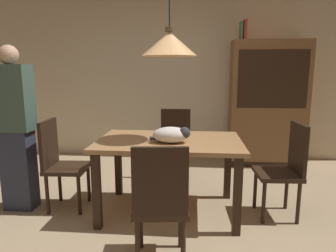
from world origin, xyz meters
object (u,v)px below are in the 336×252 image
person_standing (15,129)px  cat_sleeping (172,135)px  chair_far_back (175,142)px  chair_near_front (160,201)px  chair_left_side (60,160)px  pendant_lamp (169,44)px  book_green_slim (241,31)px  book_red_tall (245,30)px  dining_table (169,150)px  chair_right_side (286,166)px  hutch_bookcase (267,106)px

person_standing → cat_sleeping: bearing=-2.6°
chair_far_back → chair_near_front: (0.01, -1.76, 0.00)m
chair_left_side → pendant_lamp: bearing=0.2°
book_green_slim → pendant_lamp: bearing=-117.2°
book_red_tall → person_standing: (-2.49, -1.80, -1.15)m
chair_left_side → person_standing: person_standing is taller
book_green_slim → person_standing: bearing=-143.7°
dining_table → cat_sleeping: 0.22m
dining_table → pendant_lamp: bearing=86.4°
cat_sleeping → pendant_lamp: (-0.03, 0.12, 0.84)m
dining_table → book_green_slim: 2.38m
chair_left_side → chair_near_front: size_ratio=1.00×
dining_table → chair_left_side: 1.14m
cat_sleeping → book_green_slim: size_ratio=1.51×
chair_right_side → person_standing: (-2.67, -0.05, 0.33)m
hutch_bookcase → book_red_tall: bearing=179.8°
book_red_tall → chair_left_side: bearing=-139.8°
dining_table → chair_left_side: (-1.13, -0.00, -0.14)m
chair_right_side → chair_left_side: bearing=-179.8°
chair_right_side → book_red_tall: bearing=95.9°
chair_near_front → cat_sleeping: chair_near_front is taller
dining_table → hutch_bookcase: bearing=52.7°
book_green_slim → chair_near_front: bearing=-108.7°
pendant_lamp → book_green_slim: size_ratio=5.00×
chair_far_back → pendant_lamp: (-0.00, -0.88, 1.15)m
dining_table → chair_right_side: size_ratio=1.51×
cat_sleeping → chair_near_front: bearing=-92.0°
chair_right_side → cat_sleeping: 1.14m
cat_sleeping → pendant_lamp: pendant_lamp is taller
book_red_tall → person_standing: book_red_tall is taller
person_standing → chair_far_back: bearing=30.9°
chair_left_side → book_green_slim: 3.06m
chair_right_side → hutch_bookcase: hutch_bookcase is taller
dining_table → chair_near_front: chair_near_front is taller
cat_sleeping → person_standing: 1.58m
dining_table → pendant_lamp: 1.01m
pendant_lamp → hutch_bookcase: 2.33m
dining_table → chair_left_side: chair_left_side is taller
chair_near_front → person_standing: (-1.55, 0.83, 0.33)m
chair_near_front → pendant_lamp: bearing=90.5°
dining_table → book_green_slim: bearing=62.8°
chair_left_side → book_red_tall: 3.10m
book_red_tall → book_green_slim: bearing=180.0°
chair_far_back → pendant_lamp: 1.45m
dining_table → chair_near_front: size_ratio=1.51×
chair_near_front → person_standing: size_ratio=0.56×
hutch_bookcase → person_standing: hutch_bookcase is taller
chair_far_back → hutch_bookcase: 1.64m
chair_near_front → book_red_tall: (0.94, 2.63, 1.48)m
cat_sleeping → book_red_tall: size_ratio=1.40×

